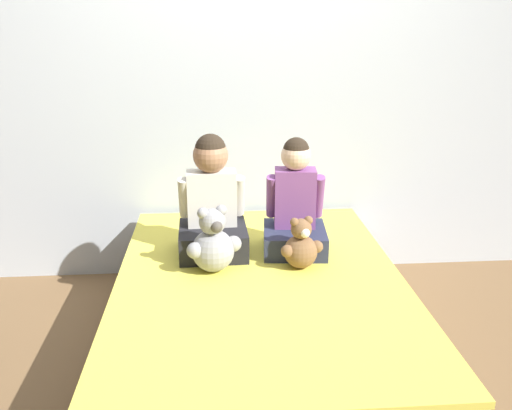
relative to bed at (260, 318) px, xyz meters
name	(u,v)px	position (x,y,z in m)	size (l,w,h in m)	color
ground_plane	(260,356)	(0.00, 0.00, -0.22)	(14.00, 14.00, 0.00)	brown
wall_behind_bed	(246,82)	(0.00, 1.04, 1.03)	(8.00, 0.06, 2.50)	silver
bed	(260,318)	(0.00, 0.00, 0.00)	(1.39, 1.93, 0.44)	brown
child_on_left	(212,206)	(-0.22, 0.33, 0.48)	(0.36, 0.35, 0.63)	black
child_on_right	(295,207)	(0.21, 0.33, 0.46)	(0.35, 0.36, 0.60)	#282D47
teddy_bear_held_by_left_child	(213,244)	(-0.22, 0.10, 0.36)	(0.27, 0.21, 0.33)	#939399
teddy_bear_held_by_right_child	(301,246)	(0.21, 0.10, 0.33)	(0.22, 0.17, 0.27)	brown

